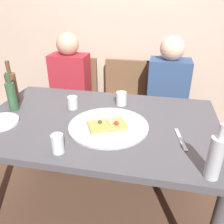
{
  "coord_description": "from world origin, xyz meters",
  "views": [
    {
      "loc": [
        0.35,
        -1.25,
        1.47
      ],
      "look_at": [
        0.08,
        0.03,
        0.81
      ],
      "focal_mm": 37.31,
      "sensor_mm": 36.0,
      "label": 1
    }
  ],
  "objects_px": {
    "wine_bottle": "(215,157)",
    "pizza_tray": "(109,126)",
    "tumbler_near": "(73,103)",
    "chair_right": "(166,104)",
    "wine_glass": "(58,144)",
    "chair_left": "(74,97)",
    "beer_bottle": "(12,96)",
    "guest_in_beanie": "(167,98)",
    "guest_in_sweater": "(68,91)",
    "pizza_slice_last": "(108,125)",
    "water_bottle": "(12,87)",
    "table_knife": "(181,139)",
    "chair_middle": "(125,101)",
    "tumbler_far": "(121,98)",
    "plate_stack": "(0,122)",
    "dining_table": "(99,131)"
  },
  "relations": [
    {
      "from": "pizza_tray",
      "to": "table_knife",
      "type": "height_order",
      "value": "pizza_tray"
    },
    {
      "from": "wine_bottle",
      "to": "water_bottle",
      "type": "bearing_deg",
      "value": 157.02
    },
    {
      "from": "wine_bottle",
      "to": "chair_right",
      "type": "height_order",
      "value": "wine_bottle"
    },
    {
      "from": "tumbler_near",
      "to": "chair_middle",
      "type": "bearing_deg",
      "value": 70.76
    },
    {
      "from": "guest_in_sweater",
      "to": "wine_glass",
      "type": "bearing_deg",
      "value": 109.62
    },
    {
      "from": "pizza_slice_last",
      "to": "wine_glass",
      "type": "distance_m",
      "value": 0.34
    },
    {
      "from": "wine_bottle",
      "to": "chair_middle",
      "type": "relative_size",
      "value": 0.29
    },
    {
      "from": "table_knife",
      "to": "wine_bottle",
      "type": "bearing_deg",
      "value": 10.77
    },
    {
      "from": "beer_bottle",
      "to": "guest_in_beanie",
      "type": "bearing_deg",
      "value": 33.36
    },
    {
      "from": "pizza_slice_last",
      "to": "guest_in_beanie",
      "type": "xyz_separation_m",
      "value": [
        0.36,
        0.8,
        -0.14
      ]
    },
    {
      "from": "pizza_slice_last",
      "to": "tumbler_near",
      "type": "xyz_separation_m",
      "value": [
        -0.3,
        0.22,
        0.02
      ]
    },
    {
      "from": "table_knife",
      "to": "chair_middle",
      "type": "height_order",
      "value": "chair_middle"
    },
    {
      "from": "wine_bottle",
      "to": "chair_right",
      "type": "distance_m",
      "value": 1.33
    },
    {
      "from": "pizza_tray",
      "to": "chair_right",
      "type": "distance_m",
      "value": 1.03
    },
    {
      "from": "wine_glass",
      "to": "chair_left",
      "type": "xyz_separation_m",
      "value": [
        -0.39,
        1.24,
        -0.29
      ]
    },
    {
      "from": "guest_in_sweater",
      "to": "pizza_slice_last",
      "type": "bearing_deg",
      "value": 125.76
    },
    {
      "from": "table_knife",
      "to": "chair_middle",
      "type": "relative_size",
      "value": 0.24
    },
    {
      "from": "tumbler_far",
      "to": "table_knife",
      "type": "xyz_separation_m",
      "value": [
        0.4,
        -0.39,
        -0.04
      ]
    },
    {
      "from": "plate_stack",
      "to": "table_knife",
      "type": "xyz_separation_m",
      "value": [
        1.09,
        0.04,
        -0.01
      ]
    },
    {
      "from": "water_bottle",
      "to": "guest_in_beanie",
      "type": "bearing_deg",
      "value": 26.63
    },
    {
      "from": "pizza_slice_last",
      "to": "chair_right",
      "type": "bearing_deg",
      "value": 69.26
    },
    {
      "from": "pizza_slice_last",
      "to": "guest_in_sweater",
      "type": "height_order",
      "value": "guest_in_sweater"
    },
    {
      "from": "guest_in_beanie",
      "to": "tumbler_far",
      "type": "bearing_deg",
      "value": 53.25
    },
    {
      "from": "water_bottle",
      "to": "chair_right",
      "type": "relative_size",
      "value": 0.34
    },
    {
      "from": "wine_bottle",
      "to": "tumbler_far",
      "type": "bearing_deg",
      "value": 127.77
    },
    {
      "from": "guest_in_sweater",
      "to": "chair_left",
      "type": "bearing_deg",
      "value": -90.0
    },
    {
      "from": "wine_glass",
      "to": "tumbler_far",
      "type": "bearing_deg",
      "value": 71.15
    },
    {
      "from": "pizza_slice_last",
      "to": "water_bottle",
      "type": "bearing_deg",
      "value": 162.68
    },
    {
      "from": "table_knife",
      "to": "tumbler_near",
      "type": "bearing_deg",
      "value": -121.15
    },
    {
      "from": "tumbler_near",
      "to": "chair_right",
      "type": "bearing_deg",
      "value": 48.14
    },
    {
      "from": "chair_left",
      "to": "guest_in_beanie",
      "type": "distance_m",
      "value": 0.96
    },
    {
      "from": "plate_stack",
      "to": "guest_in_sweater",
      "type": "relative_size",
      "value": 0.2
    },
    {
      "from": "pizza_slice_last",
      "to": "wine_bottle",
      "type": "height_order",
      "value": "wine_bottle"
    },
    {
      "from": "pizza_tray",
      "to": "tumbler_far",
      "type": "bearing_deg",
      "value": 86.46
    },
    {
      "from": "guest_in_beanie",
      "to": "beer_bottle",
      "type": "bearing_deg",
      "value": 33.36
    },
    {
      "from": "tumbler_far",
      "to": "wine_glass",
      "type": "bearing_deg",
      "value": -108.85
    },
    {
      "from": "wine_glass",
      "to": "guest_in_sweater",
      "type": "relative_size",
      "value": 0.09
    },
    {
      "from": "beer_bottle",
      "to": "water_bottle",
      "type": "distance_m",
      "value": 0.15
    },
    {
      "from": "dining_table",
      "to": "beer_bottle",
      "type": "distance_m",
      "value": 0.63
    },
    {
      "from": "wine_glass",
      "to": "plate_stack",
      "type": "height_order",
      "value": "wine_glass"
    },
    {
      "from": "wine_bottle",
      "to": "tumbler_far",
      "type": "relative_size",
      "value": 2.77
    },
    {
      "from": "dining_table",
      "to": "wine_bottle",
      "type": "relative_size",
      "value": 5.7
    },
    {
      "from": "tumbler_near",
      "to": "dining_table",
      "type": "bearing_deg",
      "value": -30.84
    },
    {
      "from": "beer_bottle",
      "to": "guest_in_sweater",
      "type": "bearing_deg",
      "value": 80.99
    },
    {
      "from": "wine_bottle",
      "to": "pizza_tray",
      "type": "bearing_deg",
      "value": 148.12
    },
    {
      "from": "tumbler_far",
      "to": "chair_middle",
      "type": "relative_size",
      "value": 0.11
    },
    {
      "from": "tumbler_near",
      "to": "plate_stack",
      "type": "bearing_deg",
      "value": -141.33
    },
    {
      "from": "wine_glass",
      "to": "chair_middle",
      "type": "distance_m",
      "value": 1.28
    },
    {
      "from": "pizza_tray",
      "to": "water_bottle",
      "type": "relative_size",
      "value": 1.58
    },
    {
      "from": "plate_stack",
      "to": "wine_bottle",
      "type": "bearing_deg",
      "value": -10.96
    }
  ]
}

